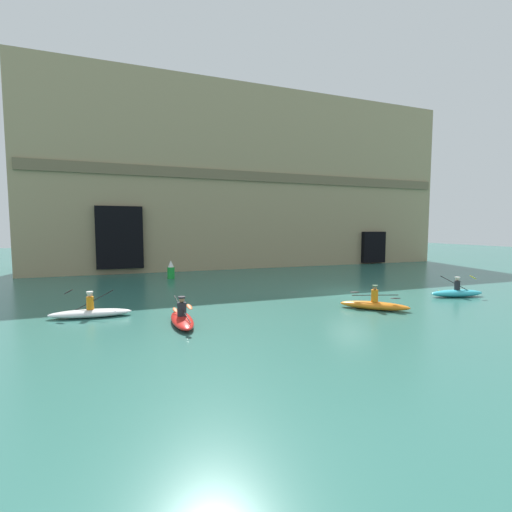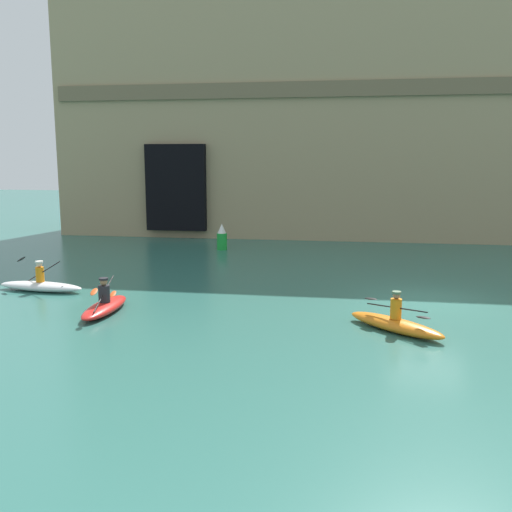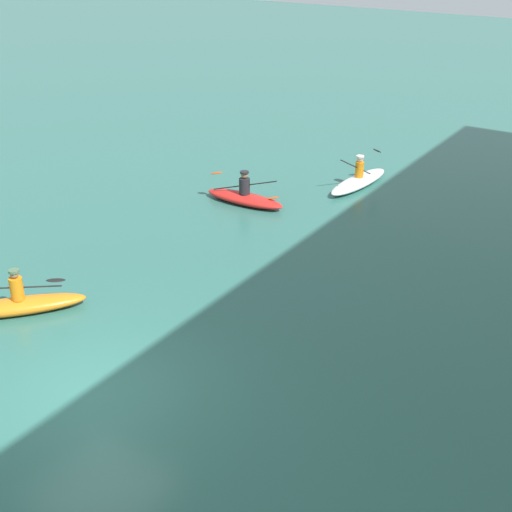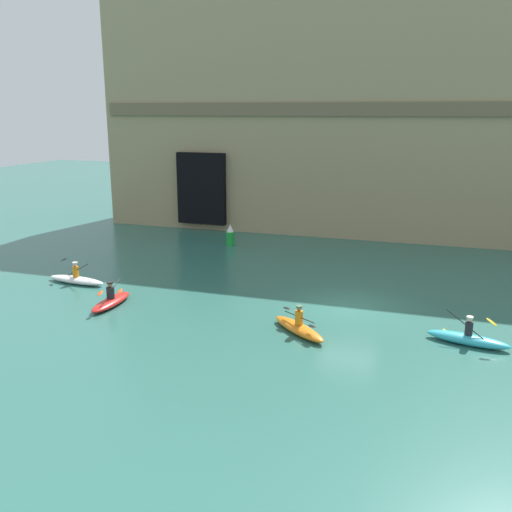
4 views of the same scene
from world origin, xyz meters
name	(u,v)px [view 4 (image 4 of 4)]	position (x,y,z in m)	size (l,w,h in m)	color
ground_plane	(349,307)	(0.00, 0.00, 0.00)	(120.00, 120.00, 0.00)	#2D665B
cliff_bluff	(391,111)	(-0.27, 17.28, 8.27)	(39.72, 8.36, 16.59)	#9E8966
kayak_cyan	(468,338)	(4.80, -2.76, 0.23)	(3.04, 1.33, 1.20)	#33B2C6
kayak_white	(76,279)	(-13.41, -0.76, 0.21)	(3.29, 1.07, 1.21)	white
kayak_red	(111,301)	(-9.95, -3.12, 0.22)	(0.80, 2.81, 1.09)	red
kayak_orange	(299,328)	(-1.35, -3.65, 0.23)	(2.74, 2.51, 1.12)	orange
marker_buoy	(230,235)	(-9.09, 9.37, 0.63)	(0.52, 0.52, 1.35)	green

